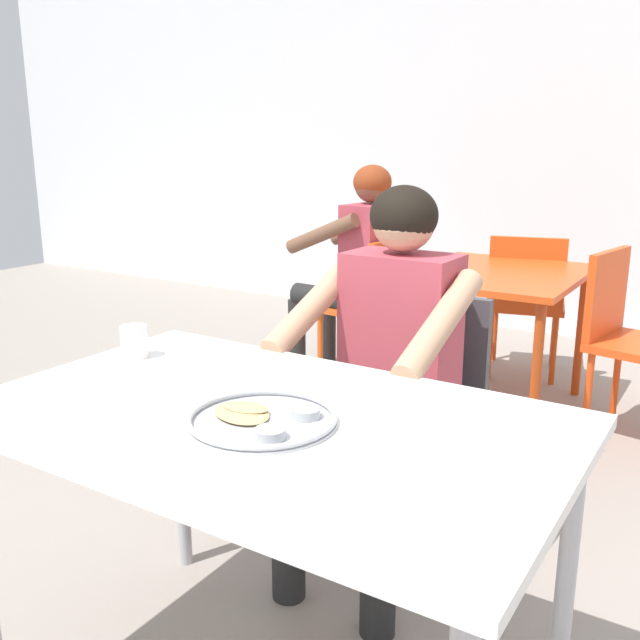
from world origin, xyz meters
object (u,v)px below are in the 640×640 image
at_px(table_background_red, 496,287).
at_px(chair_red_right, 629,331).
at_px(drinking_cup, 134,341).
at_px(chair_red_far, 526,296).
at_px(table_foreground, 266,444).
at_px(thali_tray, 262,418).
at_px(diner_foreground, 386,350).
at_px(patron_background, 357,255).
at_px(chair_foreground, 415,399).
at_px(chair_red_left, 373,299).

xyz_separation_m(table_background_red, chair_red_right, (0.63, -0.03, -0.13)).
distance_m(drinking_cup, chair_red_far, 2.67).
distance_m(table_foreground, thali_tray, 0.10).
height_order(thali_tray, diner_foreground, diner_foreground).
xyz_separation_m(chair_red_right, patron_background, (-1.42, 0.03, 0.22)).
bearing_deg(chair_foreground, patron_background, 126.35).
bearing_deg(table_background_red, diner_foreground, -83.78).
bearing_deg(chair_red_right, table_foreground, -100.77).
xyz_separation_m(chair_red_left, chair_red_right, (1.31, -0.02, 0.02)).
xyz_separation_m(thali_tray, drinking_cup, (-0.57, 0.18, 0.04)).
xyz_separation_m(thali_tray, diner_foreground, (-0.08, 0.73, -0.05)).
xyz_separation_m(chair_foreground, chair_red_right, (0.46, 1.27, 0.01)).
relative_size(chair_red_right, chair_red_far, 1.04).
bearing_deg(drinking_cup, table_background_red, 81.19).
xyz_separation_m(drinking_cup, patron_background, (-0.47, 2.07, -0.09)).
height_order(table_foreground, chair_red_right, chair_red_right).
height_order(table_foreground, table_background_red, table_foreground).
distance_m(thali_tray, chair_red_far, 2.84).
height_order(drinking_cup, diner_foreground, diner_foreground).
bearing_deg(patron_background, table_foreground, -65.39).
bearing_deg(drinking_cup, table_foreground, -13.93).
bearing_deg(chair_red_left, chair_red_far, 40.61).
relative_size(drinking_cup, chair_red_left, 0.11).
relative_size(chair_foreground, patron_background, 0.69).
distance_m(table_foreground, chair_foreground, 0.92).
bearing_deg(patron_background, thali_tray, -65.22).
relative_size(table_foreground, thali_tray, 4.13).
height_order(diner_foreground, chair_red_left, diner_foreground).
bearing_deg(diner_foreground, chair_red_far, 94.81).
xyz_separation_m(table_background_red, chair_red_left, (-0.68, -0.00, -0.14)).
relative_size(table_foreground, chair_red_left, 1.57).
height_order(drinking_cup, chair_foreground, drinking_cup).
distance_m(chair_red_right, chair_red_far, 0.87).
height_order(thali_tray, chair_foreground, chair_foreground).
bearing_deg(chair_red_far, thali_tray, -84.79).
distance_m(chair_red_right, patron_background, 1.44).
relative_size(chair_red_right, patron_background, 0.71).
distance_m(drinking_cup, chair_red_right, 2.26).
height_order(thali_tray, drinking_cup, drinking_cup).
bearing_deg(chair_red_far, table_background_red, -88.97).
height_order(table_foreground, thali_tray, thali_tray).
bearing_deg(thali_tray, drinking_cup, 162.10).
height_order(drinking_cup, chair_red_left, drinking_cup).
bearing_deg(thali_tray, chair_red_far, 95.21).
distance_m(thali_tray, chair_red_right, 2.26).
distance_m(table_foreground, chair_red_right, 2.21).
relative_size(chair_foreground, chair_red_right, 0.98).
bearing_deg(chair_foreground, diner_foreground, -90.38).
height_order(chair_foreground, diner_foreground, diner_foreground).
relative_size(thali_tray, table_background_red, 0.33).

